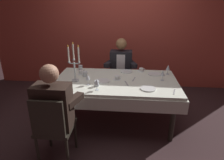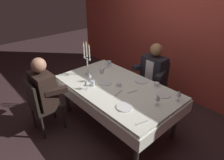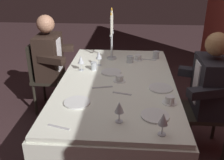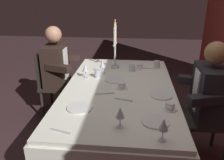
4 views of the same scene
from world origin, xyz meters
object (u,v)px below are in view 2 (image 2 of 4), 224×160
dining_table (116,92)px  coffee_cup_1 (102,68)px  dinner_plate_2 (105,83)px  coffee_cup_0 (119,84)px  water_tumbler_2 (102,71)px  wine_glass_3 (89,75)px  seated_diner_0 (43,90)px  dinner_plate_3 (125,107)px  dinner_plate_1 (142,81)px  dinner_plate_0 (163,95)px  coffee_cup_2 (157,85)px  seated_diner_1 (154,71)px  wine_glass_1 (86,82)px  water_tumbler_1 (93,83)px  wine_glass_0 (179,93)px  water_tumbler_0 (109,63)px  wine_glass_2 (158,98)px  candelabra (87,61)px

dining_table → coffee_cup_1: coffee_cup_1 is taller
dinner_plate_2 → dining_table: bearing=20.9°
coffee_cup_0 → water_tumbler_2: bearing=169.6°
wine_glass_3 → seated_diner_0: size_ratio=0.13×
dinner_plate_3 → water_tumbler_2: (-0.98, 0.42, 0.03)m
dinner_plate_1 → dinner_plate_2: size_ratio=1.02×
dinner_plate_3 → dining_table: bearing=147.8°
wine_glass_3 → dinner_plate_0: bearing=28.0°
coffee_cup_2 → seated_diner_1: seated_diner_1 is taller
dinner_plate_0 → wine_glass_1: 1.12m
wine_glass_3 → coffee_cup_1: bearing=115.7°
water_tumbler_1 → seated_diner_0: seated_diner_0 is taller
dinner_plate_0 → wine_glass_0: size_ratio=1.30×
coffee_cup_0 → seated_diner_1: (0.02, 0.86, -0.03)m
dinner_plate_3 → coffee_cup_0: coffee_cup_0 is taller
dinner_plate_1 → water_tumbler_1: size_ratio=2.53×
dinner_plate_2 → wine_glass_3: (-0.20, -0.15, 0.11)m
water_tumbler_1 → coffee_cup_2: (0.67, 0.71, -0.02)m
wine_glass_1 → water_tumbler_2: 0.59m
seated_diner_0 → coffee_cup_0: bearing=53.1°
dinner_plate_3 → water_tumbler_0: water_tumbler_0 is taller
dinner_plate_1 → seated_diner_1: 0.49m
seated_diner_0 → dining_table: bearing=53.2°
dining_table → wine_glass_2: wine_glass_2 is taller
dining_table → coffee_cup_2: bearing=47.2°
dinner_plate_3 → coffee_cup_0: (-0.45, 0.32, 0.02)m
dining_table → wine_glass_1: bearing=-119.8°
water_tumbler_1 → seated_diner_1: size_ratio=0.07×
wine_glass_2 → seated_diner_0: size_ratio=0.13×
dinner_plate_0 → seated_diner_0: bearing=-137.1°
water_tumbler_2 → coffee_cup_2: water_tumbler_2 is taller
dinner_plate_1 → wine_glass_2: bearing=-32.2°
wine_glass_3 → seated_diner_0: (-0.28, -0.66, -0.12)m
water_tumbler_2 → coffee_cup_0: 0.53m
coffee_cup_1 → dinner_plate_1: bearing=14.2°
dinner_plate_2 → wine_glass_1: (-0.04, -0.32, 0.11)m
dinner_plate_2 → water_tumbler_1: bearing=-109.5°
dining_table → wine_glass_2: (0.72, 0.05, 0.23)m
candelabra → coffee_cup_0: size_ratio=4.53×
wine_glass_0 → wine_glass_2: size_ratio=1.00×
wine_glass_2 → seated_diner_0: seated_diner_0 is taller
water_tumbler_1 → coffee_cup_1: (-0.35, 0.48, -0.02)m
dinner_plate_2 → wine_glass_2: bearing=7.8°
wine_glass_2 → coffee_cup_0: 0.71m
wine_glass_0 → coffee_cup_1: (-1.45, -0.13, -0.09)m
wine_glass_0 → seated_diner_0: 1.95m
wine_glass_1 → water_tumbler_1: (-0.02, 0.13, -0.07)m
dinner_plate_1 → seated_diner_1: (-0.12, 0.48, -0.01)m
water_tumbler_1 → coffee_cup_1: bearing=126.1°
water_tumbler_1 → water_tumbler_2: water_tumbler_1 is taller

